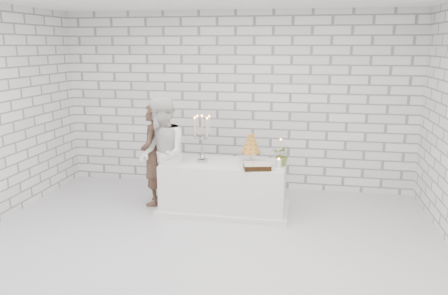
% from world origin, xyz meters
% --- Properties ---
extents(ground, '(6.00, 5.00, 0.01)m').
position_xyz_m(ground, '(0.00, 0.00, 0.00)').
color(ground, silver).
rests_on(ground, ground).
extents(wall_back, '(6.00, 0.01, 3.00)m').
position_xyz_m(wall_back, '(0.00, 2.50, 1.50)').
color(wall_back, white).
rests_on(wall_back, ground).
extents(wall_front, '(6.00, 0.01, 3.00)m').
position_xyz_m(wall_front, '(0.00, -2.50, 1.50)').
color(wall_front, white).
rests_on(wall_front, ground).
extents(cake_table, '(1.80, 0.80, 0.75)m').
position_xyz_m(cake_table, '(0.04, 1.27, 0.38)').
color(cake_table, white).
rests_on(cake_table, ground).
extents(groom, '(0.42, 0.60, 1.58)m').
position_xyz_m(groom, '(-1.09, 1.38, 0.79)').
color(groom, '#3B251C').
rests_on(groom, ground).
extents(bride, '(0.96, 1.04, 1.73)m').
position_xyz_m(bride, '(-0.86, 1.09, 0.87)').
color(bride, white).
rests_on(bride, ground).
extents(candelabra, '(0.30, 0.30, 0.71)m').
position_xyz_m(candelabra, '(-0.28, 1.24, 1.10)').
color(candelabra, '#A6A7B1').
rests_on(candelabra, cake_table).
extents(croquembouche, '(0.33, 0.33, 0.46)m').
position_xyz_m(croquembouche, '(0.42, 1.35, 0.98)').
color(croquembouche, '#AA6B1E').
rests_on(croquembouche, cake_table).
extents(chocolate_cake, '(0.42, 0.34, 0.08)m').
position_xyz_m(chocolate_cake, '(0.55, 1.01, 0.79)').
color(chocolate_cake, black).
rests_on(chocolate_cake, cake_table).
extents(pillar_candle, '(0.09, 0.09, 0.12)m').
position_xyz_m(pillar_candle, '(0.84, 1.14, 0.81)').
color(pillar_candle, white).
rests_on(pillar_candle, cake_table).
extents(extra_taper, '(0.08, 0.08, 0.32)m').
position_xyz_m(extra_taper, '(0.84, 1.50, 0.91)').
color(extra_taper, beige).
rests_on(extra_taper, cake_table).
extents(flowers, '(0.33, 0.30, 0.31)m').
position_xyz_m(flowers, '(0.89, 1.27, 0.90)').
color(flowers, '#486027').
rests_on(flowers, cake_table).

